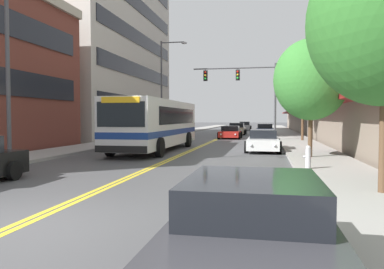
% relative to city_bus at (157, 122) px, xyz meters
% --- Properties ---
extents(ground_plane, '(240.00, 240.00, 0.00)m').
position_rel_city_bus_xyz_m(ground_plane, '(2.09, 21.07, -1.69)').
color(ground_plane, '#4C4C4F').
extents(sidewalk_left, '(2.87, 106.00, 0.15)m').
position_rel_city_bus_xyz_m(sidewalk_left, '(-4.85, 21.07, -1.62)').
color(sidewalk_left, '#9E9B96').
rests_on(sidewalk_left, ground_plane).
extents(sidewalk_right, '(2.87, 106.00, 0.15)m').
position_rel_city_bus_xyz_m(sidewalk_right, '(9.02, 21.07, -1.62)').
color(sidewalk_right, '#9E9B96').
rests_on(sidewalk_right, ground_plane).
extents(centre_line, '(0.34, 106.00, 0.01)m').
position_rel_city_bus_xyz_m(centre_line, '(2.09, 21.07, -1.69)').
color(centre_line, yellow).
rests_on(centre_line, ground_plane).
extents(office_tower_left, '(12.08, 23.27, 27.34)m').
position_rel_city_bus_xyz_m(office_tower_left, '(-12.52, 16.21, 11.97)').
color(office_tower_left, '#BCB7AD').
rests_on(office_tower_left, ground_plane).
extents(storefront_row_right, '(9.10, 68.00, 10.79)m').
position_rel_city_bus_xyz_m(storefront_row_right, '(14.69, 21.07, 3.69)').
color(storefront_row_right, gray).
rests_on(storefront_row_right, ground_plane).
extents(city_bus, '(2.93, 11.42, 2.99)m').
position_rel_city_bus_xyz_m(city_bus, '(0.00, 0.00, 0.00)').
color(city_bus, silver).
rests_on(city_bus, ground_plane).
extents(car_navy_parked_left_near, '(2.15, 4.82, 1.40)m').
position_rel_city_bus_xyz_m(car_navy_parked_left_near, '(-2.33, 10.42, -1.05)').
color(car_navy_parked_left_near, '#19234C').
rests_on(car_navy_parked_left_near, ground_plane).
extents(car_charcoal_parked_left_far, '(1.99, 4.68, 1.38)m').
position_rel_city_bus_xyz_m(car_charcoal_parked_left_far, '(-2.31, 16.60, -1.06)').
color(car_charcoal_parked_left_far, '#232328').
rests_on(car_charcoal_parked_left_far, ground_plane).
extents(car_dark_grey_parked_right_foreground, '(2.02, 4.39, 1.29)m').
position_rel_city_bus_xyz_m(car_dark_grey_parked_right_foreground, '(6.39, -17.74, -1.09)').
color(car_dark_grey_parked_right_foreground, '#38383D').
rests_on(car_dark_grey_parked_right_foreground, ground_plane).
extents(car_white_parked_right_mid, '(2.03, 4.71, 1.27)m').
position_rel_city_bus_xyz_m(car_white_parked_right_mid, '(6.38, 0.58, -1.10)').
color(car_white_parked_right_mid, white).
rests_on(car_white_parked_right_mid, ground_plane).
extents(car_slate_blue_parked_right_far, '(2.11, 4.60, 1.32)m').
position_rel_city_bus_xyz_m(car_slate_blue_parked_right_far, '(6.43, 20.29, -1.07)').
color(car_slate_blue_parked_right_far, '#475675').
rests_on(car_slate_blue_parked_right_far, ground_plane).
extents(car_silver_moving_lead, '(2.07, 4.54, 1.36)m').
position_rel_city_bus_xyz_m(car_silver_moving_lead, '(3.13, 39.23, -1.06)').
color(car_silver_moving_lead, '#B7B7BC').
rests_on(car_silver_moving_lead, ground_plane).
extents(car_champagne_moving_second, '(2.12, 4.66, 1.38)m').
position_rel_city_bus_xyz_m(car_champagne_moving_second, '(3.15, 22.52, -1.06)').
color(car_champagne_moving_second, beige).
rests_on(car_champagne_moving_second, ground_plane).
extents(car_red_moving_third, '(2.12, 4.20, 1.21)m').
position_rel_city_bus_xyz_m(car_red_moving_third, '(3.17, 13.90, -1.13)').
color(car_red_moving_third, maroon).
rests_on(car_red_moving_third, ground_plane).
extents(traffic_signal_mast, '(7.19, 0.38, 6.65)m').
position_rel_city_bus_xyz_m(traffic_signal_mast, '(4.85, 10.85, 3.08)').
color(traffic_signal_mast, '#47474C').
rests_on(traffic_signal_mast, ground_plane).
extents(street_lamp_left_near, '(2.67, 0.28, 8.18)m').
position_rel_city_bus_xyz_m(street_lamp_left_near, '(-2.84, -9.15, 3.20)').
color(street_lamp_left_near, '#47474C').
rests_on(street_lamp_left_near, ground_plane).
extents(street_lamp_left_far, '(2.58, 0.28, 9.20)m').
position_rel_city_bus_xyz_m(street_lamp_left_far, '(-2.89, 12.37, 3.72)').
color(street_lamp_left_far, '#47474C').
rests_on(street_lamp_left_far, ground_plane).
extents(street_tree_right_mid, '(3.46, 3.46, 5.52)m').
position_rel_city_bus_xyz_m(street_tree_right_mid, '(8.58, -3.68, 2.07)').
color(street_tree_right_mid, brown).
rests_on(street_tree_right_mid, sidewalk_right).
extents(street_tree_right_far, '(3.27, 3.27, 5.89)m').
position_rel_city_bus_xyz_m(street_tree_right_far, '(9.46, 9.83, 2.53)').
color(street_tree_right_far, brown).
rests_on(street_tree_right_far, sidewalk_right).
extents(fire_hydrant, '(0.28, 0.20, 0.84)m').
position_rel_city_bus_xyz_m(fire_hydrant, '(8.03, -7.97, -1.13)').
color(fire_hydrant, '#B7B7BC').
rests_on(fire_hydrant, sidewalk_right).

